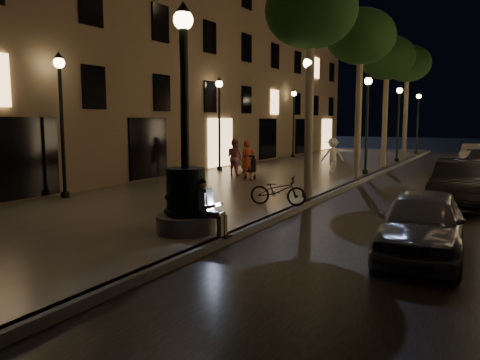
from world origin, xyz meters
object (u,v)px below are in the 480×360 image
Objects in this scene: seated_man_laptop at (208,205)px; lamp_left_a at (61,107)px; fountain_lamppost at (186,189)px; lamp_curb_d at (418,115)px; pedestrian_red at (248,161)px; tree_second at (361,38)px; lamp_curb_c at (399,113)px; car_second at (463,184)px; lamp_curb_a at (308,107)px; bicycle at (278,191)px; lamp_curb_b at (367,111)px; car_fifth at (474,155)px; car_front at (421,223)px; pedestrian_white at (333,155)px; stroller at (250,166)px; lamp_left_b at (219,112)px; tree_far at (408,65)px; pedestrian_pink at (235,157)px; tree_third at (387,59)px; tree_near at (311,13)px; lamp_left_c at (294,114)px.

seated_man_laptop is 7.66m from lamp_left_a.
fountain_lamppost is 30.08m from lamp_curb_d.
tree_second is at bearing -14.38° from pedestrian_red.
tree_second is at bearing -89.43° from lamp_curb_c.
car_second is at bearing -78.19° from lamp_curb_d.
seated_man_laptop is 0.28× the size of car_second.
bicycle is at bearing -97.21° from lamp_curb_a.
lamp_curb_d reaches higher than pedestrian_red.
lamp_curb_a is 8.00m from lamp_curb_b.
car_fifth is at bearing 92.87° from car_second.
pedestrian_white is (-5.92, 12.59, 0.37)m from car_front.
stroller is at bearing 132.15° from car_front.
lamp_curb_b is 1.00× the size of lamp_left_b.
tree_second is 10.47m from lamp_curb_c.
lamp_curb_a reaches higher than car_second.
tree_far is 4.33× the size of bicycle.
seated_man_laptop is 0.74× the size of pedestrian_pink.
tree_third is 4.94m from lamp_curb_c.
seated_man_laptop is at bearing -91.33° from tree_near.
lamp_curb_a is 24.00m from lamp_curb_d.
car_second is 1.17× the size of car_fifth.
tree_second is 6.75m from lamp_curb_a.
car_front is (8.20, -8.03, -0.12)m from stroller.
tree_far reaches higher than lamp_left_c.
seated_man_laptop is at bearing -72.32° from lamp_left_c.
lamp_left_b is at bearing 118.07° from fountain_lamppost.
car_fifth is (4.25, 17.96, -5.58)m from tree_near.
seated_man_laptop is 0.27× the size of lamp_left_a.
tree_third is at bearing -29.40° from lamp_left_c.
tree_far is 10.50m from lamp_curb_b.
car_front is 0.87× the size of car_second.
lamp_curb_a is 1.00× the size of lamp_curb_c.
lamp_curb_c is 1.00× the size of lamp_left_a.
lamp_left_c is (-7.10, -8.00, 0.00)m from lamp_curb_d.
tree_far is at bearing -98.28° from pedestrian_pink.
pedestrian_red is at bearing 133.18° from car_front.
pedestrian_red is (0.08, -0.36, 0.26)m from stroller.
lamp_curb_a reaches higher than car_front.
fountain_lamppost is at bearing 63.91° from pedestrian_white.
tree_near is at bearing -90.48° from tree_second.
lamp_curb_d is 29.14m from car_front.
lamp_curb_d and lamp_left_b have the same top height.
tree_second reaches higher than lamp_curb_d.
lamp_curb_d is 2.77× the size of pedestrian_red.
lamp_left_b is 4.97m from pedestrian_red.
lamp_curb_a reaches higher than pedestrian_pink.
tree_far is 6.17× the size of stroller.
lamp_curb_b is 1.00× the size of lamp_curb_c.
seated_man_laptop is at bearing 168.35° from bicycle.
lamp_curb_a is 2.77× the size of pedestrian_pink.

